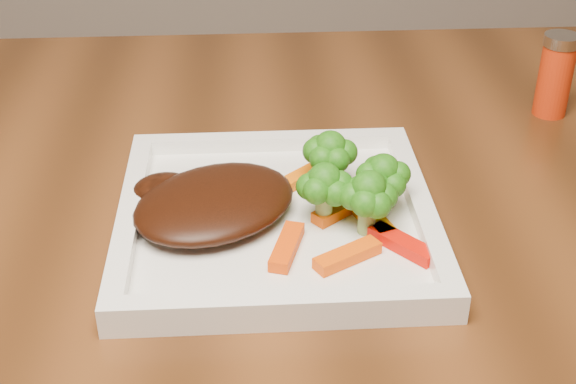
{
  "coord_description": "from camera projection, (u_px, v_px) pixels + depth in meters",
  "views": [
    {
      "loc": [
        -0.09,
        -0.45,
        1.15
      ],
      "look_at": [
        -0.06,
        0.13,
        0.79
      ],
      "focal_mm": 50.0,
      "sensor_mm": 36.0,
      "label": 1
    }
  ],
  "objects": [
    {
      "name": "carrot_6",
      "position": [
        340.0,
        209.0,
        0.7
      ],
      "size": [
        0.05,
        0.05,
        0.01
      ],
      "primitive_type": "cube",
      "rotation": [
        0.0,
        0.0,
        0.68
      ],
      "color": "#CB4603",
      "rests_on": "plate"
    },
    {
      "name": "spice_shaker",
      "position": [
        555.0,
        75.0,
        0.87
      ],
      "size": [
        0.05,
        0.05,
        0.09
      ],
      "primitive_type": "cylinder",
      "rotation": [
        0.0,
        0.0,
        -0.3
      ],
      "color": "red",
      "rests_on": "dining_table"
    },
    {
      "name": "broccoli_0",
      "position": [
        330.0,
        155.0,
        0.72
      ],
      "size": [
        0.07,
        0.07,
        0.07
      ],
      "primitive_type": null,
      "rotation": [
        0.0,
        0.0,
        0.24
      ],
      "color": "#2C5B0F",
      "rests_on": "plate"
    },
    {
      "name": "carrot_5",
      "position": [
        370.0,
        217.0,
        0.68
      ],
      "size": [
        0.04,
        0.06,
        0.01
      ],
      "primitive_type": "cube",
      "rotation": [
        0.0,
        0.0,
        -1.22
      ],
      "color": "orange",
      "rests_on": "plate"
    },
    {
      "name": "steak",
      "position": [
        215.0,
        203.0,
        0.69
      ],
      "size": [
        0.19,
        0.18,
        0.03
      ],
      "primitive_type": "ellipsoid",
      "rotation": [
        0.0,
        0.0,
        0.65
      ],
      "color": "black",
      "rests_on": "plate"
    },
    {
      "name": "broccoli_2",
      "position": [
        368.0,
        202.0,
        0.66
      ],
      "size": [
        0.06,
        0.06,
        0.06
      ],
      "primitive_type": null,
      "rotation": [
        0.0,
        0.0,
        -0.06
      ],
      "color": "#217713",
      "rests_on": "plate"
    },
    {
      "name": "carrot_1",
      "position": [
        403.0,
        244.0,
        0.65
      ],
      "size": [
        0.05,
        0.06,
        0.01
      ],
      "primitive_type": "cube",
      "rotation": [
        0.0,
        0.0,
        -0.85
      ],
      "color": "red",
      "rests_on": "plate"
    },
    {
      "name": "broccoli_3",
      "position": [
        324.0,
        191.0,
        0.67
      ],
      "size": [
        0.06,
        0.06,
        0.06
      ],
      "primitive_type": null,
      "rotation": [
        0.0,
        0.0,
        -0.12
      ],
      "color": "#1B5D0F",
      "rests_on": "plate"
    },
    {
      "name": "carrot_0",
      "position": [
        347.0,
        256.0,
        0.64
      ],
      "size": [
        0.06,
        0.04,
        0.01
      ],
      "primitive_type": "cube",
      "rotation": [
        0.0,
        0.0,
        0.54
      ],
      "color": "#EF4D03",
      "rests_on": "plate"
    },
    {
      "name": "plate",
      "position": [
        277.0,
        223.0,
        0.7
      ],
      "size": [
        0.27,
        0.27,
        0.01
      ],
      "primitive_type": "cube",
      "color": "white",
      "rests_on": "dining_table"
    },
    {
      "name": "carrot_3",
      "position": [
        387.0,
        176.0,
        0.74
      ],
      "size": [
        0.05,
        0.03,
        0.01
      ],
      "primitive_type": "cube",
      "rotation": [
        0.0,
        0.0,
        0.34
      ],
      "color": "red",
      "rests_on": "plate"
    },
    {
      "name": "broccoli_1",
      "position": [
        383.0,
        179.0,
        0.69
      ],
      "size": [
        0.07,
        0.07,
        0.06
      ],
      "primitive_type": null,
      "rotation": [
        0.0,
        0.0,
        -0.4
      ],
      "color": "#1C6E12",
      "rests_on": "plate"
    },
    {
      "name": "carrot_4",
      "position": [
        296.0,
        180.0,
        0.74
      ],
      "size": [
        0.05,
        0.05,
        0.01
      ],
      "primitive_type": "cube",
      "rotation": [
        0.0,
        0.0,
        0.74
      ],
      "color": "#F36503",
      "rests_on": "plate"
    },
    {
      "name": "carrot_2",
      "position": [
        287.0,
        247.0,
        0.65
      ],
      "size": [
        0.03,
        0.06,
        0.01
      ],
      "primitive_type": "cube",
      "rotation": [
        0.0,
        0.0,
        1.27
      ],
      "color": "#E94103",
      "rests_on": "plate"
    }
  ]
}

